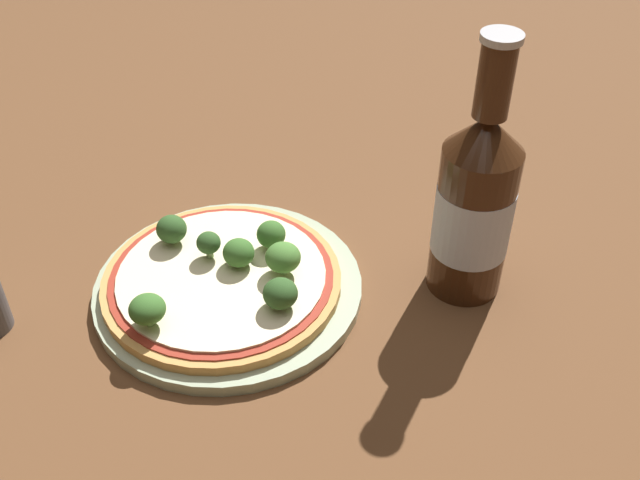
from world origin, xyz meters
name	(u,v)px	position (x,y,z in m)	size (l,w,h in m)	color
ground_plane	(252,289)	(0.00, 0.00, 0.00)	(3.00, 3.00, 0.00)	brown
plate	(229,288)	(-0.02, -0.01, 0.01)	(0.25, 0.25, 0.01)	#A3B293
pizza	(222,279)	(-0.02, -0.02, 0.02)	(0.22, 0.22, 0.01)	tan
broccoli_floret_0	(267,233)	(0.00, 0.04, 0.04)	(0.03, 0.03, 0.03)	#89A866
broccoli_floret_1	(280,294)	(0.05, -0.03, 0.04)	(0.03, 0.03, 0.03)	#89A866
broccoli_floret_2	(283,258)	(0.03, 0.01, 0.04)	(0.03, 0.03, 0.03)	#89A866
broccoli_floret_3	(209,243)	(-0.04, -0.01, 0.04)	(0.02, 0.02, 0.03)	#89A866
broccoli_floret_4	(172,229)	(-0.09, -0.01, 0.04)	(0.03, 0.03, 0.03)	#89A866
broccoli_floret_5	(147,309)	(-0.03, -0.10, 0.04)	(0.03, 0.03, 0.03)	#89A866
broccoli_floret_6	(236,255)	(-0.01, 0.00, 0.04)	(0.03, 0.03, 0.03)	#89A866
beer_bottle	(475,204)	(0.17, 0.11, 0.09)	(0.07, 0.07, 0.25)	#381E0F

